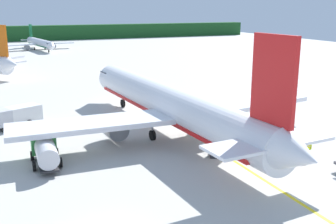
{
  "coord_description": "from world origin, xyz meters",
  "views": [
    {
      "loc": [
        -5.09,
        -21.86,
        13.78
      ],
      "look_at": [
        10.28,
        14.61,
        3.47
      ],
      "focal_mm": 43.47,
      "sensor_mm": 36.0,
      "label": 1
    }
  ],
  "objects_px": {
    "service_truck_fuel": "(45,150)",
    "cargo_container_near": "(218,147)",
    "airliner_far_taxiway": "(40,43)",
    "crew_marshaller": "(287,157)",
    "crew_loader_right": "(308,148)",
    "crew_loader_left": "(106,120)",
    "airliner_foreground": "(170,105)",
    "service_truck_catering": "(17,115)"
  },
  "relations": [
    {
      "from": "airliner_far_taxiway",
      "to": "crew_marshaller",
      "type": "relative_size",
      "value": 17.08
    },
    {
      "from": "service_truck_catering",
      "to": "airliner_foreground",
      "type": "bearing_deg",
      "value": -31.93
    },
    {
      "from": "service_truck_fuel",
      "to": "crew_marshaller",
      "type": "height_order",
      "value": "service_truck_fuel"
    },
    {
      "from": "service_truck_catering",
      "to": "cargo_container_near",
      "type": "distance_m",
      "value": 24.47
    },
    {
      "from": "service_truck_catering",
      "to": "crew_marshaller",
      "type": "xyz_separation_m",
      "value": [
        21.27,
        -22.3,
        -0.47
      ]
    },
    {
      "from": "crew_loader_left",
      "to": "crew_loader_right",
      "type": "height_order",
      "value": "crew_loader_right"
    },
    {
      "from": "service_truck_fuel",
      "to": "airliner_far_taxiway",
      "type": "bearing_deg",
      "value": 84.36
    },
    {
      "from": "airliner_foreground",
      "to": "crew_loader_left",
      "type": "height_order",
      "value": "airliner_foreground"
    },
    {
      "from": "crew_loader_right",
      "to": "airliner_foreground",
      "type": "bearing_deg",
      "value": 127.38
    },
    {
      "from": "crew_loader_left",
      "to": "cargo_container_near",
      "type": "bearing_deg",
      "value": -60.63
    },
    {
      "from": "service_truck_catering",
      "to": "crew_loader_right",
      "type": "xyz_separation_m",
      "value": [
        24.4,
        -21.35,
        -0.35
      ]
    },
    {
      "from": "service_truck_catering",
      "to": "crew_loader_right",
      "type": "distance_m",
      "value": 32.43
    },
    {
      "from": "cargo_container_near",
      "to": "crew_loader_right",
      "type": "xyz_separation_m",
      "value": [
        7.4,
        -3.76,
        0.15
      ]
    },
    {
      "from": "airliner_foreground",
      "to": "service_truck_fuel",
      "type": "distance_m",
      "value": 14.41
    },
    {
      "from": "service_truck_fuel",
      "to": "crew_loader_left",
      "type": "xyz_separation_m",
      "value": [
        7.85,
        9.16,
        -0.42
      ]
    },
    {
      "from": "service_truck_fuel",
      "to": "cargo_container_near",
      "type": "bearing_deg",
      "value": -14.86
    },
    {
      "from": "crew_loader_left",
      "to": "crew_loader_right",
      "type": "xyz_separation_m",
      "value": [
        14.84,
        -16.98,
        0.09
      ]
    },
    {
      "from": "airliner_far_taxiway",
      "to": "cargo_container_near",
      "type": "xyz_separation_m",
      "value": [
        5.09,
        -107.48,
        -1.32
      ]
    },
    {
      "from": "crew_marshaller",
      "to": "crew_loader_left",
      "type": "xyz_separation_m",
      "value": [
        -11.7,
        17.94,
        0.03
      ]
    },
    {
      "from": "airliner_foreground",
      "to": "airliner_far_taxiway",
      "type": "distance_m",
      "value": 99.58
    },
    {
      "from": "airliner_far_taxiway",
      "to": "crew_loader_left",
      "type": "height_order",
      "value": "airliner_far_taxiway"
    },
    {
      "from": "airliner_far_taxiway",
      "to": "crew_marshaller",
      "type": "distance_m",
      "value": 112.59
    },
    {
      "from": "airliner_foreground",
      "to": "crew_marshaller",
      "type": "bearing_deg",
      "value": -65.33
    },
    {
      "from": "cargo_container_near",
      "to": "crew_loader_left",
      "type": "bearing_deg",
      "value": 119.37
    },
    {
      "from": "service_truck_fuel",
      "to": "cargo_container_near",
      "type": "xyz_separation_m",
      "value": [
        15.29,
        -4.06,
        -0.49
      ]
    },
    {
      "from": "crew_loader_right",
      "to": "service_truck_catering",
      "type": "bearing_deg",
      "value": 138.82
    },
    {
      "from": "airliner_foreground",
      "to": "service_truck_fuel",
      "type": "xyz_separation_m",
      "value": [
        -13.73,
        -3.91,
        -1.99
      ]
    },
    {
      "from": "cargo_container_near",
      "to": "crew_marshaller",
      "type": "bearing_deg",
      "value": -47.9
    },
    {
      "from": "service_truck_fuel",
      "to": "cargo_container_near",
      "type": "height_order",
      "value": "service_truck_fuel"
    },
    {
      "from": "airliner_foreground",
      "to": "crew_marshaller",
      "type": "relative_size",
      "value": 26.04
    },
    {
      "from": "airliner_foreground",
      "to": "crew_loader_right",
      "type": "relative_size",
      "value": 23.41
    },
    {
      "from": "airliner_foreground",
      "to": "service_truck_catering",
      "type": "xyz_separation_m",
      "value": [
        -15.44,
        9.62,
        -1.98
      ]
    },
    {
      "from": "airliner_far_taxiway",
      "to": "service_truck_fuel",
      "type": "height_order",
      "value": "airliner_far_taxiway"
    },
    {
      "from": "cargo_container_near",
      "to": "crew_loader_left",
      "type": "distance_m",
      "value": 15.17
    },
    {
      "from": "airliner_foreground",
      "to": "service_truck_fuel",
      "type": "bearing_deg",
      "value": -164.12
    },
    {
      "from": "crew_marshaller",
      "to": "crew_loader_right",
      "type": "relative_size",
      "value": 0.9
    },
    {
      "from": "airliner_far_taxiway",
      "to": "service_truck_catering",
      "type": "xyz_separation_m",
      "value": [
        -11.92,
        -89.89,
        -0.82
      ]
    },
    {
      "from": "crew_marshaller",
      "to": "airliner_far_taxiway",
      "type": "bearing_deg",
      "value": 94.76
    },
    {
      "from": "service_truck_catering",
      "to": "crew_loader_left",
      "type": "relative_size",
      "value": 3.6
    },
    {
      "from": "airliner_foreground",
      "to": "crew_marshaller",
      "type": "distance_m",
      "value": 14.17
    },
    {
      "from": "crew_marshaller",
      "to": "crew_loader_left",
      "type": "relative_size",
      "value": 0.97
    },
    {
      "from": "crew_loader_left",
      "to": "crew_loader_right",
      "type": "bearing_deg",
      "value": -48.86
    }
  ]
}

